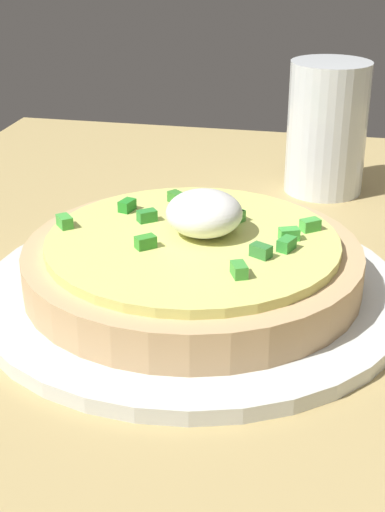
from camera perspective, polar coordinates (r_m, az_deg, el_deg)
name	(u,v)px	position (r cm, az deg, el deg)	size (l,w,h in cm)	color
dining_table	(291,384)	(45.23, 7.50, -9.62)	(98.20, 76.35, 2.58)	tan
plate	(193,289)	(51.32, 0.00, -2.53)	(28.62, 28.62, 1.01)	silver
pizza	(193,259)	(50.34, 0.05, -0.23)	(22.61, 22.61, 6.32)	tan
cup_near	(324,135)	(70.19, 9.93, 9.00)	(7.18, 7.18, 11.88)	silver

